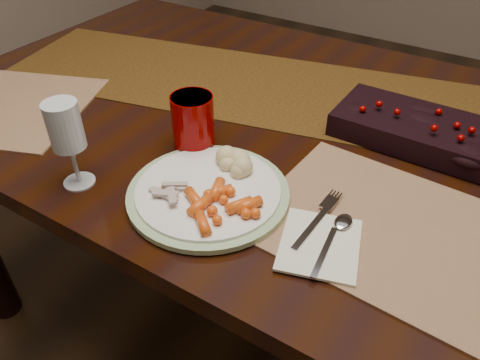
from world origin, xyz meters
The scene contains 14 objects.
floor centered at (0.00, 0.00, 0.00)m, with size 5.00×5.00×0.00m, color black.
dining_table centered at (0.00, 0.00, 0.38)m, with size 1.80×1.00×0.75m, color black.
table_runner centered at (0.05, 0.15, 0.75)m, with size 1.80×0.37×0.00m, color #5A3614.
centerpiece centered at (0.21, 0.06, 0.79)m, with size 0.33×0.17×0.07m, color black, non-canonical shape.
placemat_main centered at (0.26, -0.22, 0.75)m, with size 0.44×0.32×0.00m, color brown.
dinner_plate centered at (-0.05, -0.31, 0.76)m, with size 0.29×0.29×0.02m, color white.
baby_carrots centered at (-0.01, -0.35, 0.78)m, with size 0.12×0.10×0.02m, color #EA5715, non-canonical shape.
mashed_potatoes centered at (-0.04, -0.24, 0.79)m, with size 0.07×0.06×0.04m, color #D8BA7C, non-canonical shape.
turkey_shreds centered at (-0.10, -0.36, 0.78)m, with size 0.08×0.07×0.02m, color #B69C8F, non-canonical shape.
napkin centered at (0.17, -0.32, 0.76)m, with size 0.12×0.14×0.00m, color white.
fork centered at (0.14, -0.28, 0.76)m, with size 0.02×0.15×0.00m, color #A6A8BC, non-canonical shape.
spoon centered at (0.18, -0.31, 0.76)m, with size 0.03×0.14×0.00m, color #B7B7B7, non-canonical shape.
red_cup centered at (-0.16, -0.20, 0.81)m, with size 0.08×0.08×0.11m, color #7A0000.
wine_glass centered at (-0.27, -0.41, 0.83)m, with size 0.06×0.06×0.17m, color #A8B3BC, non-canonical shape.
Camera 1 is at (0.34, -0.82, 1.29)m, focal length 35.00 mm.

